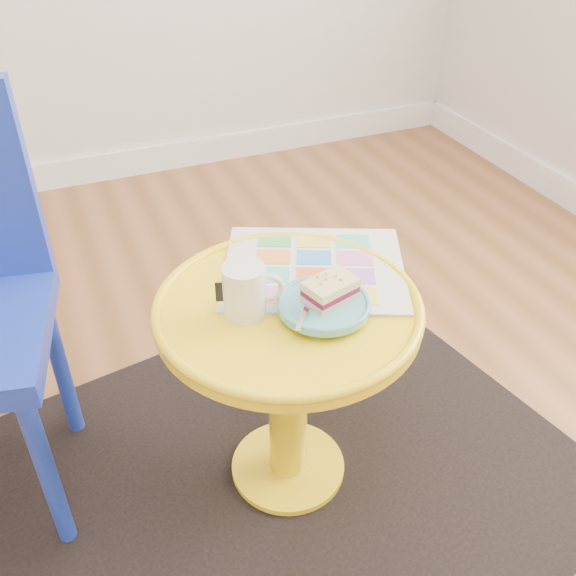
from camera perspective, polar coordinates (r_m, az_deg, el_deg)
name	(u,v)px	position (r m, az deg, el deg)	size (l,w,h in m)	color
rug	(288,469)	(1.61, 0.00, -15.76)	(1.30, 1.10, 0.01)	black
side_table	(288,358)	(1.35, 0.00, -6.27)	(0.53, 0.53, 0.50)	yellow
newspaper	(314,268)	(1.36, 2.33, 1.80)	(0.38, 0.32, 0.01)	silver
mug	(246,289)	(1.20, -3.80, -0.12)	(0.11, 0.08, 0.11)	white
plate	(324,305)	(1.23, 3.20, -1.54)	(0.18, 0.18, 0.02)	#51A0AC
cake_slice	(330,290)	(1.22, 3.78, -0.16)	(0.11, 0.09, 0.04)	#D3BC8C
fork	(308,305)	(1.21, 1.81, -1.52)	(0.10, 0.12, 0.00)	silver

